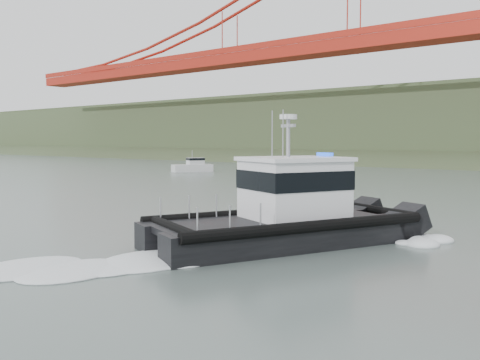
# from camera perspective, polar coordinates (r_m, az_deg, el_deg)

# --- Properties ---
(ground) EXTENTS (400.00, 400.00, 0.00)m
(ground) POSITION_cam_1_polar(r_m,az_deg,el_deg) (23.41, -10.09, -7.20)
(ground) COLOR #586861
(ground) RESTS_ON ground
(patrol_boat) EXTENTS (8.79, 13.04, 5.96)m
(patrol_boat) POSITION_cam_1_polar(r_m,az_deg,el_deg) (23.91, 5.03, -3.28)
(patrol_boat) COLOR black
(patrol_boat) RESTS_ON ground
(motorboat) EXTENTS (4.28, 6.21, 3.26)m
(motorboat) POSITION_cam_1_polar(r_m,az_deg,el_deg) (79.28, -5.01, 1.47)
(motorboat) COLOR silver
(motorboat) RESTS_ON ground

